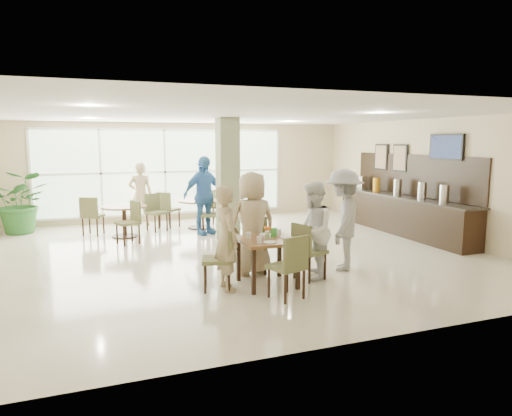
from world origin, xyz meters
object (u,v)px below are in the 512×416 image
object	(u,v)px
buffet_counter	(402,211)
teen_standing	(343,220)
teen_left	(227,238)
teen_far	(252,223)
round_table_left	(124,214)
adult_b	(227,197)
main_table	(267,245)
adult_standing	(141,194)
round_table_right	(199,206)
potted_plant	(21,202)
adult_a	(204,195)
teen_right	(313,231)

from	to	relation	value
buffet_counter	teen_standing	world-z (taller)	buffet_counter
teen_left	teen_far	size ratio (longest dim) A/B	0.91
round_table_left	adult_b	distance (m)	2.71
main_table	teen_standing	bearing A→B (deg)	13.50
main_table	adult_standing	xyz separation A→B (m)	(-1.31, 5.95, 0.22)
round_table_right	round_table_left	bearing A→B (deg)	-165.73
potted_plant	teen_left	bearing A→B (deg)	-59.32
round_table_right	adult_a	xyz separation A→B (m)	(-0.07, -0.84, 0.38)
adult_a	round_table_right	bearing A→B (deg)	64.57
round_table_right	teen_standing	world-z (taller)	teen_standing
main_table	teen_far	world-z (taller)	teen_far
teen_standing	potted_plant	bearing A→B (deg)	-97.83
buffet_counter	round_table_left	bearing A→B (deg)	163.39
potted_plant	teen_right	bearing A→B (deg)	-49.52
teen_far	adult_a	size ratio (longest dim) A/B	0.92
round_table_right	teen_right	world-z (taller)	teen_right
round_table_left	teen_far	bearing A→B (deg)	-65.13
adult_standing	adult_a	bearing A→B (deg)	132.81
buffet_counter	adult_b	xyz separation A→B (m)	(-3.84, 2.34, 0.24)
round_table_left	adult_b	size ratio (longest dim) A/B	0.67
round_table_left	potted_plant	world-z (taller)	potted_plant
round_table_right	adult_b	world-z (taller)	adult_b
buffet_counter	potted_plant	size ratio (longest dim) A/B	3.02
teen_left	adult_a	size ratio (longest dim) A/B	0.84
teen_far	potted_plant	bearing A→B (deg)	-55.66
teen_standing	round_table_left	bearing A→B (deg)	-104.74
main_table	round_table_left	bearing A→B (deg)	111.76
adult_b	potted_plant	bearing A→B (deg)	-86.75
round_table_left	teen_left	bearing A→B (deg)	-75.58
teen_far	adult_a	world-z (taller)	adult_a
round_table_left	teen_standing	xyz separation A→B (m)	(3.45, -4.24, 0.34)
potted_plant	teen_right	distance (m)	7.77
teen_right	teen_standing	distance (m)	0.83
potted_plant	teen_right	xyz separation A→B (m)	(5.05, -5.91, 0.03)
teen_right	adult_standing	bearing A→B (deg)	-135.87
main_table	buffet_counter	distance (m)	5.39
teen_far	teen_right	world-z (taller)	teen_far
teen_left	teen_far	bearing A→B (deg)	-46.73
round_table_right	teen_right	bearing A→B (deg)	-81.56
buffet_counter	adult_a	bearing A→B (deg)	161.01
teen_left	buffet_counter	bearing A→B (deg)	-65.61
teen_far	teen_right	size ratio (longest dim) A/B	1.09
round_table_right	adult_standing	size ratio (longest dim) A/B	0.66
buffet_counter	adult_a	size ratio (longest dim) A/B	2.44
adult_standing	teen_standing	bearing A→B (deg)	121.80
teen_far	teen_standing	distance (m)	1.64
round_table_right	buffet_counter	size ratio (longest dim) A/B	0.24
teen_right	main_table	bearing A→B (deg)	-60.94
adult_a	buffet_counter	bearing A→B (deg)	-39.48
teen_left	teen_standing	distance (m)	2.29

